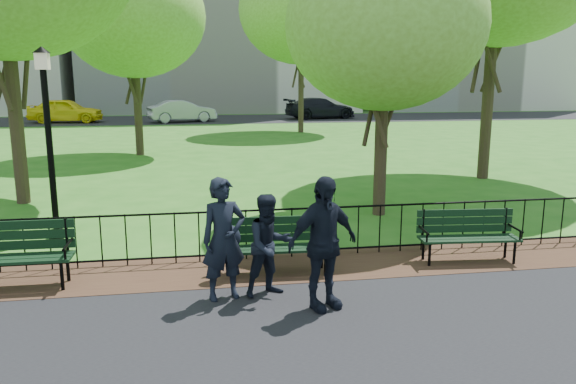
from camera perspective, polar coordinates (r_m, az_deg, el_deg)
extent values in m
plane|color=#29651A|center=(7.96, -4.35, -11.51)|extent=(120.00, 120.00, 0.00)
cube|color=#351E15|center=(9.35, -5.19, -7.84)|extent=(60.00, 1.60, 0.01)
cube|color=black|center=(42.41, -8.68, 7.31)|extent=(70.00, 9.00, 0.01)
cylinder|color=black|center=(9.58, -5.51, -1.96)|extent=(24.00, 0.04, 0.04)
cylinder|color=black|center=(9.79, -5.43, -6.29)|extent=(24.00, 0.04, 0.04)
cylinder|color=black|center=(9.69, -5.46, -4.43)|extent=(0.02, 0.02, 0.90)
cube|color=black|center=(9.00, -1.07, -5.77)|extent=(1.75, 0.54, 0.04)
cube|color=black|center=(9.14, -1.24, -3.32)|extent=(1.73, 0.12, 0.43)
cylinder|color=black|center=(8.86, -5.82, -7.58)|extent=(0.05, 0.05, 0.43)
cylinder|color=black|center=(9.01, 3.83, -7.23)|extent=(0.05, 0.05, 0.43)
cylinder|color=black|center=(9.19, -5.86, -6.87)|extent=(0.05, 0.05, 0.43)
cylinder|color=black|center=(9.33, 3.44, -6.55)|extent=(0.05, 0.05, 0.43)
cylinder|color=black|center=(8.91, -6.33, -4.86)|extent=(0.06, 0.54, 0.04)
cylinder|color=black|center=(9.06, 4.08, -4.53)|extent=(0.06, 0.54, 0.04)
ellipsoid|color=black|center=(8.80, -6.09, -4.67)|extent=(0.40, 0.29, 0.42)
cube|color=black|center=(9.35, -26.77, -6.12)|extent=(1.91, 0.53, 0.04)
cube|color=black|center=(9.50, -26.47, -3.53)|extent=(1.90, 0.06, 0.47)
cylinder|color=black|center=(9.02, -21.98, -7.91)|extent=(0.05, 0.05, 0.47)
cylinder|color=black|center=(9.37, -21.46, -7.15)|extent=(0.05, 0.05, 0.47)
cylinder|color=black|center=(9.05, -21.46, -4.96)|extent=(0.05, 0.59, 0.04)
cube|color=black|center=(10.05, 17.92, -4.54)|extent=(1.72, 0.60, 0.04)
cube|color=black|center=(10.18, 17.53, -2.41)|extent=(1.69, 0.19, 0.42)
cylinder|color=black|center=(9.70, 14.19, -6.20)|extent=(0.05, 0.05, 0.42)
cylinder|color=black|center=(10.26, 22.02, -5.74)|extent=(0.05, 0.05, 0.42)
cylinder|color=black|center=(10.01, 13.58, -5.61)|extent=(0.05, 0.05, 0.42)
cylinder|color=black|center=(10.55, 21.21, -5.21)|extent=(0.05, 0.05, 0.42)
cylinder|color=black|center=(9.73, 13.62, -3.78)|extent=(0.08, 0.53, 0.04)
cylinder|color=black|center=(10.33, 22.10, -3.43)|extent=(0.08, 0.53, 0.04)
cylinder|color=black|center=(11.98, -22.40, -3.97)|extent=(0.29, 0.29, 0.17)
cylinder|color=black|center=(11.68, -22.99, 3.48)|extent=(0.12, 0.12, 3.30)
cube|color=beige|center=(11.59, -23.69, 12.09)|extent=(0.23, 0.23, 0.31)
cone|color=black|center=(11.60, -23.78, 13.10)|extent=(0.33, 0.33, 0.12)
cylinder|color=#2D2116|center=(15.38, -25.85, 5.91)|extent=(0.33, 0.33, 3.79)
cylinder|color=#2D2116|center=(12.90, 9.37, 3.34)|extent=(0.28, 0.28, 2.59)
ellipsoid|color=olive|center=(12.82, 9.82, 16.39)|extent=(4.36, 4.36, 3.70)
cylinder|color=#2D2116|center=(18.40, 19.58, 7.99)|extent=(0.34, 0.34, 4.32)
cylinder|color=#2D2116|center=(23.50, -14.98, 7.71)|extent=(0.32, 0.32, 3.33)
ellipsoid|color=olive|center=(23.57, -15.48, 16.88)|extent=(5.61, 5.61, 4.77)
cylinder|color=#2D2116|center=(32.16, 1.33, 9.74)|extent=(0.31, 0.31, 4.10)
ellipsoid|color=olive|center=(32.34, 1.37, 17.99)|extent=(6.91, 6.91, 5.87)
imported|color=black|center=(7.95, -6.55, -4.78)|extent=(0.73, 0.57, 1.75)
imported|color=black|center=(8.07, -1.91, -5.43)|extent=(0.81, 0.61, 1.49)
imported|color=black|center=(7.58, 3.56, -5.21)|extent=(1.16, 0.80, 1.83)
imported|color=yellow|center=(41.74, -21.66, 7.71)|extent=(5.00, 2.31, 1.66)
imported|color=#9D9FA4|center=(39.97, -10.72, 8.09)|extent=(4.90, 2.87, 1.53)
imported|color=black|center=(42.82, 3.30, 8.51)|extent=(5.60, 2.99, 1.55)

